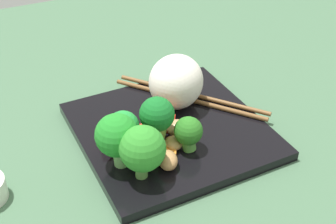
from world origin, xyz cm
name	(u,v)px	position (x,y,z in cm)	size (l,w,h in cm)	color
ground_plane	(171,140)	(0.00, 0.00, -1.00)	(110.00, 110.00, 2.00)	#436748
square_plate	(171,131)	(0.00, 0.00, 0.69)	(24.34, 24.34, 1.39)	black
rice_mound	(176,82)	(2.97, 4.50, 5.27)	(8.35, 7.63, 7.76)	white
broccoli_floret_0	(157,117)	(-3.10, -2.47, 5.63)	(4.50, 4.50, 7.06)	#83BF55
broccoli_floret_1	(142,149)	(-7.13, -7.32, 5.45)	(5.52, 5.52, 7.05)	#5D9B43
broccoli_floret_2	(191,131)	(0.32, -5.10, 4.00)	(3.68, 3.68, 4.77)	#539C3D
broccoli_floret_3	(117,136)	(-9.00, -4.06, 5.63)	(5.31, 5.31, 7.11)	#72B55F
broccoli_floret_4	(123,128)	(-7.49, -2.03, 5.00)	(4.08, 4.08, 5.88)	#5D924A
carrot_slice_0	(151,124)	(-2.41, 1.14, 1.75)	(2.69, 2.69, 0.73)	orange
carrot_slice_1	(138,153)	(-6.39, -3.65, 1.70)	(2.32, 2.32, 0.63)	#FC9A35
carrot_slice_2	(164,154)	(-3.42, -5.13, 1.72)	(3.15, 3.15, 0.67)	orange
pepper_chunk_0	(129,132)	(-5.99, 0.30, 2.17)	(2.14, 2.28, 1.56)	red
pepper_chunk_1	(141,137)	(-5.03, -1.70, 2.48)	(2.86, 2.42, 2.19)	red
pepper_chunk_2	(166,124)	(-0.79, -0.19, 2.19)	(2.49, 2.30, 1.61)	red
pepper_chunk_3	(112,139)	(-8.52, -0.25, 2.33)	(3.03, 2.33, 1.88)	red
chicken_piece_0	(173,143)	(-1.64, -4.21, 2.14)	(2.54, 2.33, 1.51)	tan
chicken_piece_1	(180,127)	(0.45, -1.78, 2.40)	(2.74, 2.60, 2.03)	tan
chicken_piece_2	(168,160)	(-3.83, -7.18, 2.42)	(3.14, 2.38, 2.07)	tan
chopstick_pair	(190,97)	(5.57, 4.88, 1.71)	(16.92, 19.78, 0.65)	brown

